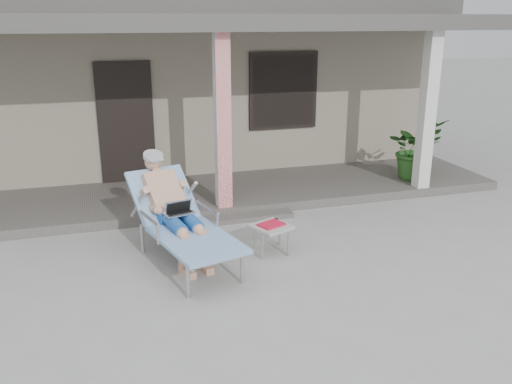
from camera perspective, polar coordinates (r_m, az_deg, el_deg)
name	(u,v)px	position (r m, az deg, el deg)	size (l,w,h in m)	color
ground	(266,274)	(6.61, 1.06, -8.61)	(60.00, 60.00, 0.00)	#9E9E99
house	(177,79)	(12.33, -8.33, 11.73)	(10.40, 5.40, 3.30)	gray
porch_deck	(213,194)	(9.28, -4.60, -0.22)	(10.00, 2.00, 0.15)	#605B56
porch_overhang	(209,28)	(8.77, -4.97, 16.77)	(10.00, 2.30, 2.85)	silver
porch_step	(229,219)	(8.23, -2.87, -2.86)	(2.00, 0.30, 0.07)	#605B56
lounger	(176,196)	(6.80, -8.38, -0.42)	(1.27, 2.16, 1.36)	#B7B7BC
side_table	(271,228)	(7.06, 1.61, -3.81)	(0.59, 0.59, 0.40)	#AAAAA5
potted_palm	(415,149)	(10.19, 16.39, 4.39)	(0.99, 0.85, 1.10)	#26591E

